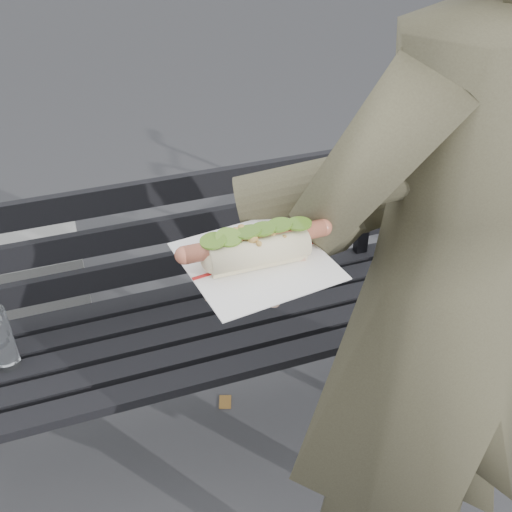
# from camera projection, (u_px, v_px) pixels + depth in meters

# --- Properties ---
(park_bench) EXTENTS (1.50, 0.44, 0.88)m
(park_bench) POSITION_uv_depth(u_px,v_px,m) (173.00, 305.00, 1.77)
(park_bench) COLOR black
(park_bench) RESTS_ON ground
(person) EXTENTS (0.75, 0.56, 1.86)m
(person) POSITION_uv_depth(u_px,v_px,m) (436.00, 305.00, 1.15)
(person) COLOR #47422F
(person) RESTS_ON ground
(held_hotdog) EXTENTS (0.63, 0.30, 0.20)m
(held_hotdog) POSITION_uv_depth(u_px,v_px,m) (363.00, 192.00, 0.90)
(held_hotdog) COLOR #47422F
(fallen_leaves) EXTENTS (4.38, 3.10, 0.00)m
(fallen_leaves) POSITION_uv_depth(u_px,v_px,m) (326.00, 488.00, 1.86)
(fallen_leaves) COLOR brown
(fallen_leaves) RESTS_ON ground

